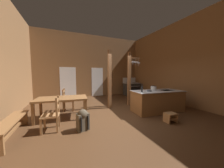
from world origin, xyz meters
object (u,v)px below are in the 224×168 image
object	(u,v)px
dining_table	(62,100)
ladderback_chair_by_post	(52,115)
ladderback_chair_near_window	(67,100)
step_stool	(170,117)
bench_along_left_wall	(11,125)
stove_range	(132,89)
backpack	(83,119)
bottle_tall_on_counter	(142,89)
kitchen_island	(157,101)
stockpot_on_counter	(154,88)
mixing_bowl_on_counter	(149,91)

from	to	relation	value
dining_table	ladderback_chair_by_post	distance (m)	0.95
ladderback_chair_near_window	ladderback_chair_by_post	bearing A→B (deg)	-103.96
step_stool	bench_along_left_wall	bearing A→B (deg)	168.38
stove_range	ladderback_chair_by_post	distance (m)	6.37
stove_range	dining_table	xyz separation A→B (m)	(-4.83, -2.96, 0.17)
ladderback_chair_near_window	stove_range	bearing A→B (deg)	24.61
step_stool	backpack	size ratio (longest dim) A/B	0.64
stove_range	bottle_tall_on_counter	bearing A→B (deg)	-117.58
ladderback_chair_near_window	ladderback_chair_by_post	distance (m)	1.77
dining_table	bench_along_left_wall	xyz separation A→B (m)	(-1.18, -0.88, -0.34)
dining_table	bottle_tall_on_counter	world-z (taller)	bottle_tall_on_counter
kitchen_island	stove_range	distance (m)	3.88
stockpot_on_counter	backpack	bearing A→B (deg)	-168.61
dining_table	bench_along_left_wall	bearing A→B (deg)	-143.14
stove_range	ladderback_chair_by_post	size ratio (longest dim) A/B	1.39
ladderback_chair_near_window	bottle_tall_on_counter	distance (m)	3.19
stove_range	dining_table	world-z (taller)	stove_range
kitchen_island	stove_range	xyz separation A→B (m)	(1.11, 3.72, 0.04)
stove_range	backpack	world-z (taller)	stove_range
mixing_bowl_on_counter	bench_along_left_wall	bearing A→B (deg)	-179.25
step_stool	backpack	distance (m)	2.80
backpack	mixing_bowl_on_counter	xyz separation A→B (m)	(2.69, 0.39, 0.60)
ladderback_chair_by_post	ladderback_chair_near_window	bearing A→B (deg)	76.04
backpack	stockpot_on_counter	size ratio (longest dim) A/B	1.84
dining_table	bench_along_left_wall	distance (m)	1.51
kitchen_island	stove_range	bearing A→B (deg)	73.35
ladderback_chair_near_window	bench_along_left_wall	world-z (taller)	ladderback_chair_near_window
dining_table	stove_range	bearing A→B (deg)	31.48
step_stool	stove_range	bearing A→B (deg)	71.82
stove_range	stockpot_on_counter	bearing A→B (deg)	-108.35
bench_along_left_wall	bottle_tall_on_counter	bearing A→B (deg)	1.08
dining_table	backpack	distance (m)	1.37
ladderback_chair_by_post	bottle_tall_on_counter	distance (m)	3.16
dining_table	bottle_tall_on_counter	xyz separation A→B (m)	(2.86, -0.81, 0.36)
bottle_tall_on_counter	dining_table	bearing A→B (deg)	164.29
step_stool	ladderback_chair_by_post	bearing A→B (deg)	165.61
bottle_tall_on_counter	ladderback_chair_by_post	bearing A→B (deg)	-178.37
step_stool	dining_table	bearing A→B (deg)	151.22
kitchen_island	stockpot_on_counter	bearing A→B (deg)	111.24
mixing_bowl_on_counter	bottle_tall_on_counter	xyz separation A→B (m)	(-0.35, 0.02, 0.09)
kitchen_island	ladderback_chair_by_post	bearing A→B (deg)	-178.04
ladderback_chair_near_window	backpack	bearing A→B (deg)	-80.32
step_stool	mixing_bowl_on_counter	distance (m)	1.22
dining_table	stockpot_on_counter	xyz separation A→B (m)	(3.65, -0.59, 0.33)
stove_range	bottle_tall_on_counter	distance (m)	4.28
bench_along_left_wall	mixing_bowl_on_counter	xyz separation A→B (m)	(4.39, 0.06, 0.61)
mixing_bowl_on_counter	stove_range	bearing A→B (deg)	66.91
mixing_bowl_on_counter	backpack	bearing A→B (deg)	-171.66
mixing_bowl_on_counter	stockpot_on_counter	bearing A→B (deg)	28.34
dining_table	backpack	bearing A→B (deg)	-66.39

